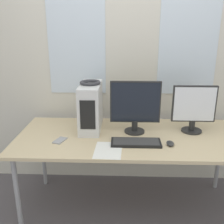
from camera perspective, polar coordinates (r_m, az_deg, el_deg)
wall_back at (r=2.72m, az=4.28°, el=11.53°), size 8.00×0.07×2.70m
desk at (r=2.34m, az=4.38°, el=-6.18°), size 2.02×0.89×0.75m
pc_tower at (r=2.42m, az=-4.63°, el=1.16°), size 0.18×0.47×0.42m
headphones at (r=2.36m, az=-4.77°, el=6.41°), size 0.19×0.19×0.03m
monitor_main at (r=2.31m, az=5.07°, el=1.36°), size 0.44×0.18×0.47m
monitor_right_near at (r=2.44m, az=17.37°, el=0.81°), size 0.38×0.18×0.43m
keyboard at (r=2.17m, az=5.23°, el=-6.62°), size 0.41×0.17×0.02m
mouse at (r=2.18m, az=12.56°, el=-6.69°), size 0.06×0.09×0.03m
cell_phone at (r=2.25m, az=-11.27°, el=-6.09°), size 0.11×0.15×0.01m
paper_sheet_left at (r=2.06m, az=-0.85°, el=-8.30°), size 0.22×0.30×0.00m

